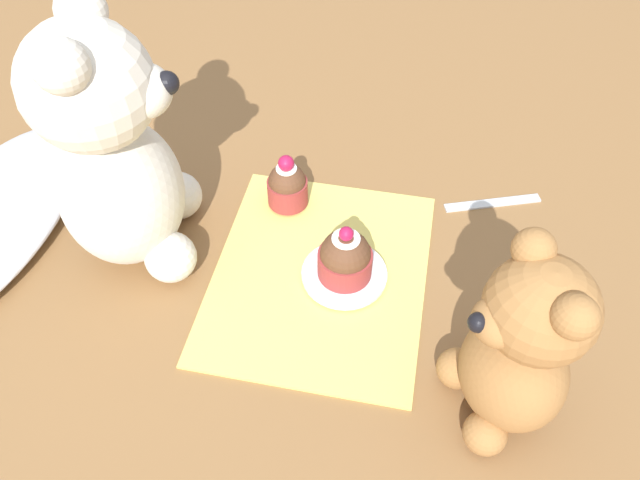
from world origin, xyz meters
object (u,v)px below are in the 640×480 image
Objects in this scene: teaspoon at (493,202)px; teddy_bear_tan at (520,349)px; saucer_plate at (344,275)px; teddy_bear_cream at (115,155)px; cupcake_near_cream_bear at (287,185)px; cupcake_near_tan_bear at (345,258)px.

teddy_bear_tan is at bearing -108.72° from teaspoon.
teddy_bear_cream is at bearing 88.25° from saucer_plate.
teaspoon is (0.26, 0.01, -0.09)m from teddy_bear_tan.
saucer_plate is (-0.01, -0.23, -0.12)m from teddy_bear_cream.
saucer_plate is (0.11, 0.16, -0.08)m from teddy_bear_tan.
cupcake_near_cream_bear is 0.24m from teaspoon.
cupcake_near_tan_bear reaches higher than teaspoon.
teaspoon is (0.14, -0.38, -0.12)m from teddy_bear_cream.
teddy_bear_tan reaches higher than cupcake_near_tan_bear.
teaspoon is at bearing -46.30° from cupcake_near_tan_bear.
cupcake_near_cream_bear is 0.13m from cupcake_near_tan_bear.
teddy_bear_cream is at bearing -131.81° from teddy_bear_tan.
teddy_bear_cream is at bearing 88.25° from cupcake_near_tan_bear.
teaspoon is at bearing 156.82° from teddy_bear_tan.
teddy_bear_cream reaches higher than saucer_plate.
cupcake_near_cream_bear is 0.13m from saucer_plate.
teddy_bear_tan is 0.32m from cupcake_near_cream_bear.
cupcake_near_tan_bear is at bearing -149.98° from teddy_bear_tan.
cupcake_near_tan_bear is at bearing -156.46° from teaspoon.
teaspoon is (0.14, -0.15, -0.01)m from saucer_plate.
teddy_bear_tan is (-0.12, -0.38, -0.04)m from teddy_bear_cream.
teddy_bear_cream is 0.25m from saucer_plate.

